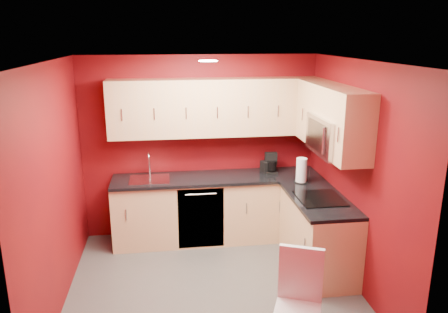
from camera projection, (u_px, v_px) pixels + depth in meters
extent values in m
plane|color=#494644|center=(213.00, 286.00, 4.95)|extent=(3.20, 3.20, 0.00)
plane|color=white|center=(211.00, 61.00, 4.28)|extent=(3.20, 3.20, 0.00)
plane|color=maroon|center=(200.00, 147.00, 6.05)|extent=(3.20, 0.00, 3.20)
plane|color=maroon|center=(235.00, 248.00, 3.19)|extent=(3.20, 0.00, 3.20)
plane|color=maroon|center=(55.00, 189.00, 4.41)|extent=(0.00, 3.00, 3.00)
plane|color=maroon|center=(356.00, 175.00, 4.83)|extent=(0.00, 3.00, 3.00)
cube|color=tan|center=(217.00, 209.00, 6.01)|extent=(2.80, 0.60, 0.87)
cube|color=tan|center=(318.00, 234.00, 5.25)|extent=(0.60, 1.30, 0.87)
cube|color=black|center=(217.00, 178.00, 5.87)|extent=(2.80, 0.63, 0.04)
cube|color=black|center=(319.00, 199.00, 5.11)|extent=(0.63, 1.27, 0.04)
cube|color=tan|center=(216.00, 107.00, 5.75)|extent=(2.80, 0.35, 0.75)
cube|color=tan|center=(317.00, 111.00, 5.47)|extent=(0.35, 0.57, 0.75)
cube|color=tan|center=(356.00, 130.00, 4.37)|extent=(0.35, 0.22, 0.75)
cube|color=tan|center=(339.00, 102.00, 4.78)|extent=(0.35, 0.76, 0.33)
cube|color=silver|center=(334.00, 136.00, 4.88)|extent=(0.40, 0.76, 0.42)
cube|color=black|center=(318.00, 136.00, 4.86)|extent=(0.02, 0.62, 0.33)
cylinder|color=silver|center=(323.00, 141.00, 4.64)|extent=(0.02, 0.02, 0.29)
cube|color=black|center=(320.00, 198.00, 5.07)|extent=(0.50, 0.55, 0.01)
cube|color=silver|center=(150.00, 180.00, 5.74)|extent=(0.52, 0.42, 0.02)
cylinder|color=silver|center=(149.00, 166.00, 5.90)|extent=(0.02, 0.02, 0.26)
torus|color=silver|center=(149.00, 158.00, 5.80)|extent=(0.02, 0.16, 0.16)
cylinder|color=silver|center=(149.00, 164.00, 5.75)|extent=(0.02, 0.02, 0.12)
cube|color=black|center=(201.00, 218.00, 5.70)|extent=(0.60, 0.02, 0.82)
cylinder|color=white|center=(208.00, 61.00, 4.57)|extent=(0.20, 0.20, 0.01)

